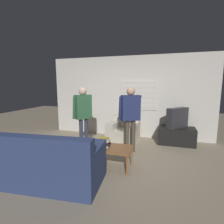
# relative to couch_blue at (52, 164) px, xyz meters

# --- Properties ---
(ground_plane) EXTENTS (16.00, 16.00, 0.00)m
(ground_plane) POSITION_rel_couch_blue_xyz_m (0.63, 1.12, -0.34)
(ground_plane) COLOR gray
(wall_back) EXTENTS (5.20, 0.08, 2.55)m
(wall_back) POSITION_rel_couch_blue_xyz_m (0.64, 3.15, 0.94)
(wall_back) COLOR silver
(wall_back) RESTS_ON ground_plane
(couch_blue) EXTENTS (1.72, 1.06, 0.91)m
(couch_blue) POSITION_rel_couch_blue_xyz_m (0.00, 0.00, 0.00)
(couch_blue) COLOR navy
(couch_blue) RESTS_ON ground_plane
(armchair_beige) EXTENTS (0.90, 0.89, 0.73)m
(armchair_beige) POSITION_rel_couch_blue_xyz_m (0.64, 2.58, -0.04)
(armchair_beige) COLOR beige
(armchair_beige) RESTS_ON ground_plane
(coffee_table) EXTENTS (1.16, 0.54, 0.43)m
(coffee_table) POSITION_rel_couch_blue_xyz_m (0.62, 0.85, 0.05)
(coffee_table) COLOR brown
(coffee_table) RESTS_ON ground_plane
(tv_stand) EXTENTS (0.99, 0.54, 0.47)m
(tv_stand) POSITION_rel_couch_blue_xyz_m (2.12, 2.75, -0.10)
(tv_stand) COLOR black
(tv_stand) RESTS_ON ground_plane
(tv) EXTENTS (0.61, 0.66, 0.56)m
(tv) POSITION_rel_couch_blue_xyz_m (2.12, 2.75, 0.41)
(tv) COLOR #2D2D33
(tv) RESTS_ON tv_stand
(person_left_standing) EXTENTS (0.52, 0.78, 1.60)m
(person_left_standing) POSITION_rel_couch_blue_xyz_m (-0.22, 1.65, 0.67)
(person_left_standing) COLOR #33384C
(person_left_standing) RESTS_ON ground_plane
(person_right_standing) EXTENTS (0.56, 0.81, 1.61)m
(person_right_standing) POSITION_rel_couch_blue_xyz_m (0.98, 1.79, 0.68)
(person_right_standing) COLOR #4C4233
(person_right_standing) RESTS_ON ground_plane
(book_stack) EXTENTS (0.25, 0.21, 0.19)m
(book_stack) POSITION_rel_couch_blue_xyz_m (0.64, 0.83, 0.18)
(book_stack) COLOR beige
(book_stack) RESTS_ON coffee_table
(soda_can) EXTENTS (0.07, 0.07, 0.13)m
(soda_can) POSITION_rel_couch_blue_xyz_m (0.43, 0.83, 0.15)
(soda_can) COLOR red
(soda_can) RESTS_ON coffee_table
(spare_remote) EXTENTS (0.12, 0.12, 0.02)m
(spare_remote) POSITION_rel_couch_blue_xyz_m (0.61, 0.72, 0.10)
(spare_remote) COLOR white
(spare_remote) RESTS_ON coffee_table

